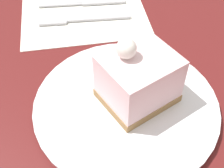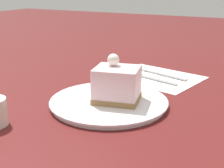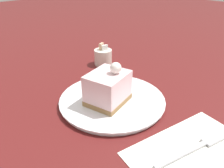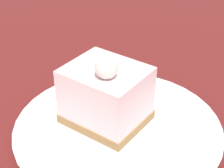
% 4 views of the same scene
% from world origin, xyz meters
% --- Properties ---
extents(ground_plane, '(4.00, 4.00, 0.00)m').
position_xyz_m(ground_plane, '(0.00, 0.00, 0.00)').
color(ground_plane, '#5B1919').
extents(plate, '(0.27, 0.27, 0.01)m').
position_xyz_m(plate, '(0.02, -0.04, 0.01)').
color(plate, white).
rests_on(plate, ground_plane).
extents(cake_slice, '(0.10, 0.11, 0.10)m').
position_xyz_m(cake_slice, '(0.02, -0.06, 0.05)').
color(cake_slice, '#9E7547').
rests_on(cake_slice, plate).
extents(napkin, '(0.24, 0.28, 0.00)m').
position_xyz_m(napkin, '(0.27, -0.06, 0.00)').
color(napkin, white).
rests_on(napkin, ground_plane).
extents(fork, '(0.06, 0.17, 0.00)m').
position_xyz_m(fork, '(0.25, -0.04, 0.01)').
color(fork, '#B2B2B7').
rests_on(fork, napkin).
extents(sugar_bowl, '(0.06, 0.06, 0.08)m').
position_xyz_m(sugar_bowl, '(-0.18, 0.11, 0.03)').
color(sugar_bowl, silver).
rests_on(sugar_bowl, ground_plane).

